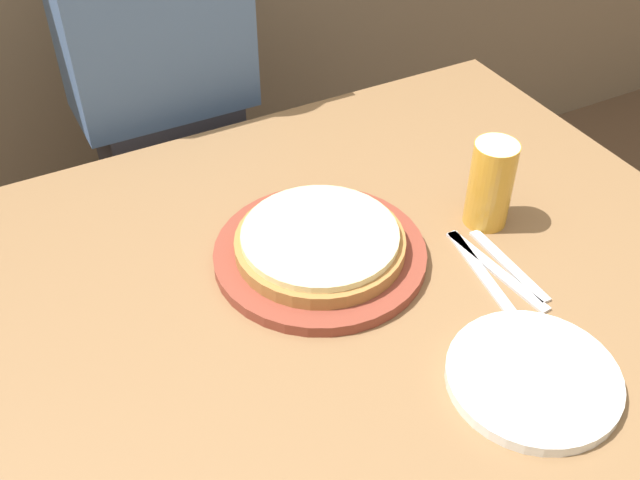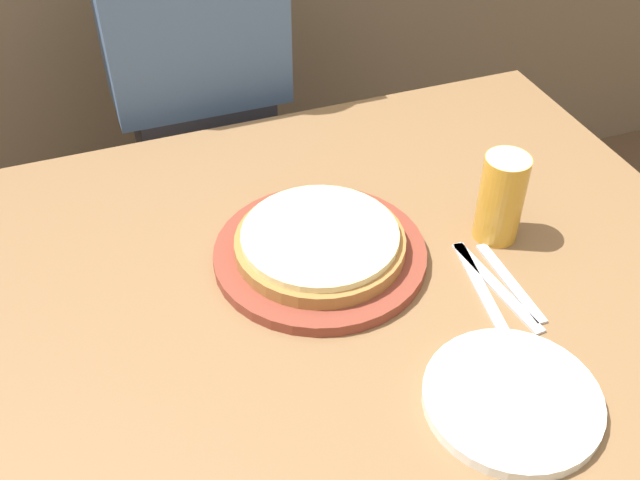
% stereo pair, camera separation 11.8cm
% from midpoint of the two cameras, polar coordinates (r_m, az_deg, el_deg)
% --- Properties ---
extents(dining_table, '(1.26, 1.00, 0.70)m').
position_cam_midpoint_polar(dining_table, '(1.44, 3.52, -13.25)').
color(dining_table, olive).
rests_on(dining_table, ground_plane).
extents(pizza_on_board, '(0.34, 0.34, 0.06)m').
position_cam_midpoint_polar(pizza_on_board, '(1.19, 2.84, -0.70)').
color(pizza_on_board, brown).
rests_on(pizza_on_board, dining_table).
extents(beer_glass, '(0.07, 0.07, 0.15)m').
position_cam_midpoint_polar(beer_glass, '(1.25, 16.35, 3.23)').
color(beer_glass, gold).
rests_on(beer_glass, dining_table).
extents(dinner_plate, '(0.24, 0.24, 0.02)m').
position_cam_midpoint_polar(dinner_plate, '(1.05, 17.64, -11.66)').
color(dinner_plate, white).
rests_on(dinner_plate, dining_table).
extents(fork, '(0.05, 0.22, 0.00)m').
position_cam_midpoint_polar(fork, '(1.19, 15.03, -3.82)').
color(fork, silver).
rests_on(fork, dining_table).
extents(dinner_knife, '(0.04, 0.22, 0.00)m').
position_cam_midpoint_polar(dinner_knife, '(1.21, 16.03, -3.52)').
color(dinner_knife, silver).
rests_on(dinner_knife, dining_table).
extents(spoon, '(0.02, 0.19, 0.00)m').
position_cam_midpoint_polar(spoon, '(1.22, 17.01, -3.21)').
color(spoon, silver).
rests_on(spoon, dining_table).
extents(diner_person, '(0.37, 0.20, 1.29)m').
position_cam_midpoint_polar(diner_person, '(1.72, -7.01, 9.41)').
color(diner_person, '#33333D').
rests_on(diner_person, ground_plane).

